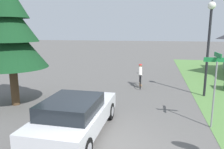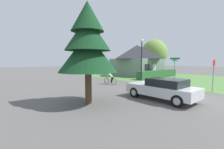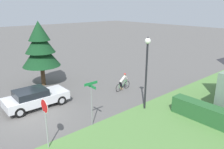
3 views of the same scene
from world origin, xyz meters
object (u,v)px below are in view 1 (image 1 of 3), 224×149
object	(u,v)px
street_name_sign	(216,77)
cyclist	(140,76)
street_lamp	(210,31)
sedan_left_lane	(75,115)
conifer_tall_near	(9,31)

from	to	relation	value
street_name_sign	cyclist	bearing A→B (deg)	119.29
street_lamp	street_name_sign	distance (m)	4.46
sedan_left_lane	conifer_tall_near	size ratio (longest dim) A/B	0.76
cyclist	street_lamp	size ratio (longest dim) A/B	0.35
cyclist	street_name_sign	size ratio (longest dim) A/B	0.63
street_lamp	street_name_sign	size ratio (longest dim) A/B	1.82
conifer_tall_near	street_lamp	bearing A→B (deg)	19.85
cyclist	conifer_tall_near	bearing A→B (deg)	123.83
cyclist	sedan_left_lane	bearing A→B (deg)	161.14
sedan_left_lane	street_lamp	xyz separation A→B (m)	(5.23, 5.67, 2.79)
sedan_left_lane	street_lamp	bearing A→B (deg)	-41.92
sedan_left_lane	street_lamp	world-z (taller)	street_lamp
sedan_left_lane	cyclist	distance (m)	7.15
cyclist	conifer_tall_near	xyz separation A→B (m)	(-5.61, -4.60, 2.78)
sedan_left_lane	conifer_tall_near	bearing A→B (deg)	60.03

